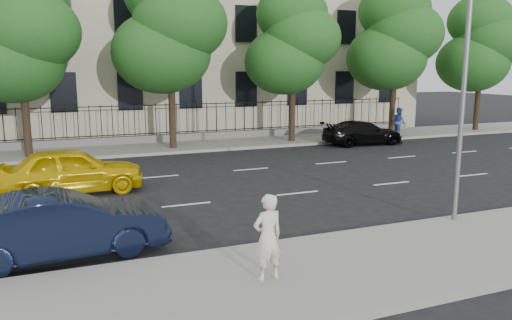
{
  "coord_description": "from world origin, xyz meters",
  "views": [
    {
      "loc": [
        -7.72,
        -12.72,
        4.35
      ],
      "look_at": [
        -1.37,
        3.0,
        1.2
      ],
      "focal_mm": 35.0,
      "sensor_mm": 36.0,
      "label": 1
    }
  ],
  "objects_px": {
    "street_light": "(453,38)",
    "yellow_taxi": "(72,170)",
    "woman_near": "(268,237)",
    "navy_sedan": "(61,226)",
    "black_sedan": "(363,133)"
  },
  "relations": [
    {
      "from": "street_light",
      "to": "yellow_taxi",
      "type": "distance_m",
      "value": 12.92
    },
    {
      "from": "street_light",
      "to": "yellow_taxi",
      "type": "xyz_separation_m",
      "value": [
        -9.8,
        7.23,
        -4.33
      ]
    },
    {
      "from": "yellow_taxi",
      "to": "woman_near",
      "type": "relative_size",
      "value": 2.71
    },
    {
      "from": "navy_sedan",
      "to": "black_sedan",
      "type": "distance_m",
      "value": 20.27
    },
    {
      "from": "street_light",
      "to": "woman_near",
      "type": "bearing_deg",
      "value": -160.52
    },
    {
      "from": "yellow_taxi",
      "to": "navy_sedan",
      "type": "height_order",
      "value": "yellow_taxi"
    },
    {
      "from": "navy_sedan",
      "to": "black_sedan",
      "type": "relative_size",
      "value": 1.0
    },
    {
      "from": "navy_sedan",
      "to": "street_light",
      "type": "bearing_deg",
      "value": -101.33
    },
    {
      "from": "street_light",
      "to": "black_sedan",
      "type": "xyz_separation_m",
      "value": [
        6.01,
        12.96,
        -4.46
      ]
    },
    {
      "from": "black_sedan",
      "to": "yellow_taxi",
      "type": "bearing_deg",
      "value": 112.89
    },
    {
      "from": "woman_near",
      "to": "street_light",
      "type": "bearing_deg",
      "value": -169.17
    },
    {
      "from": "navy_sedan",
      "to": "woman_near",
      "type": "bearing_deg",
      "value": -136.3
    },
    {
      "from": "street_light",
      "to": "navy_sedan",
      "type": "xyz_separation_m",
      "value": [
        -10.27,
        0.88,
        -4.37
      ]
    },
    {
      "from": "yellow_taxi",
      "to": "woman_near",
      "type": "xyz_separation_m",
      "value": [
        3.33,
        -9.52,
        0.22
      ]
    },
    {
      "from": "street_light",
      "to": "black_sedan",
      "type": "bearing_deg",
      "value": 65.11
    }
  ]
}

